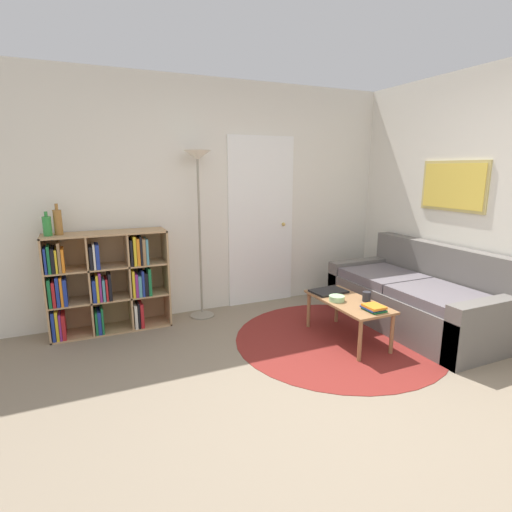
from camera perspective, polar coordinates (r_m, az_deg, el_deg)
name	(u,v)px	position (r m, az deg, el deg)	size (l,w,h in m)	color
ground_plane	(340,417)	(2.95, 11.87, -21.63)	(14.00, 14.00, 0.00)	gray
wall_back	(220,200)	(4.65, -5.10, 8.03)	(7.23, 0.11, 2.60)	silver
wall_right	(442,200)	(4.82, 25.09, 7.25)	(0.08, 5.41, 2.60)	silver
rug	(338,339)	(4.08, 11.70, -11.51)	(2.02, 2.02, 0.01)	maroon
bookshelf	(105,283)	(4.32, -20.79, -3.58)	(1.16, 0.34, 1.02)	tan
floor_lamp	(198,181)	(4.33, -8.27, 10.54)	(0.29, 0.29, 1.82)	gray
couch	(418,299)	(4.58, 22.15, -5.77)	(0.89, 1.85, 0.85)	#66605B
coffee_table	(348,305)	(3.97, 12.99, -6.83)	(0.43, 0.92, 0.40)	#996B42
laptop	(328,291)	(4.16, 10.31, -4.97)	(0.36, 0.27, 0.02)	black
bowl	(337,298)	(3.90, 11.46, -5.95)	(0.15, 0.15, 0.05)	#9ED193
book_stack_on_table	(374,308)	(3.72, 16.48, -7.11)	(0.16, 0.19, 0.05)	#196B38
cup	(367,297)	(3.95, 15.51, -5.60)	(0.08, 0.08, 0.09)	#28282D
bottle_left	(47,226)	(4.19, -27.68, 3.84)	(0.08, 0.08, 0.23)	#2D8438
bottle_middle	(58,222)	(4.22, -26.45, 4.39)	(0.08, 0.08, 0.29)	olive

